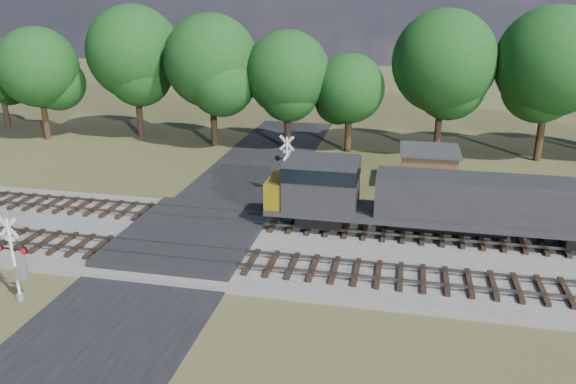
# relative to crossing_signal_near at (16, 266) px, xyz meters

# --- Properties ---
(ground) EXTENTS (160.00, 160.00, 0.00)m
(ground) POSITION_rel_crossing_signal_near_xyz_m (4.90, 6.82, -1.61)
(ground) COLOR #464625
(ground) RESTS_ON ground
(ballast_bed) EXTENTS (140.00, 10.00, 0.30)m
(ballast_bed) POSITION_rel_crossing_signal_near_xyz_m (14.90, 7.32, -1.46)
(ballast_bed) COLOR gray
(ballast_bed) RESTS_ON ground
(road) EXTENTS (7.00, 60.00, 0.08)m
(road) POSITION_rel_crossing_signal_near_xyz_m (4.90, 6.82, -1.57)
(road) COLOR black
(road) RESTS_ON ground
(crossing_panel) EXTENTS (7.00, 9.00, 0.62)m
(crossing_panel) POSITION_rel_crossing_signal_near_xyz_m (4.90, 7.32, -1.30)
(crossing_panel) COLOR #262628
(crossing_panel) RESTS_ON ground
(track_near) EXTENTS (140.00, 2.60, 0.33)m
(track_near) POSITION_rel_crossing_signal_near_xyz_m (8.02, 4.82, -1.20)
(track_near) COLOR black
(track_near) RESTS_ON ballast_bed
(track_far) EXTENTS (140.00, 2.60, 0.33)m
(track_far) POSITION_rel_crossing_signal_near_xyz_m (8.02, 9.82, -1.20)
(track_far) COLOR black
(track_far) RESTS_ON ballast_bed
(crossing_signal_near) EXTENTS (1.57, 0.34, 3.88)m
(crossing_signal_near) POSITION_rel_crossing_signal_near_xyz_m (0.00, 0.00, 0.00)
(crossing_signal_near) COLOR silver
(crossing_signal_near) RESTS_ON ground
(crossing_signal_far) EXTENTS (1.63, 0.40, 4.07)m
(crossing_signal_far) POSITION_rel_crossing_signal_near_xyz_m (8.33, 15.20, 0.08)
(crossing_signal_far) COLOR silver
(crossing_signal_far) RESTS_ON ground
(equipment_shed) EXTENTS (3.96, 3.96, 2.67)m
(equipment_shed) POSITION_rel_crossing_signal_near_xyz_m (17.36, 19.05, -0.26)
(equipment_shed) COLOR #4C3520
(equipment_shed) RESTS_ON ground
(treeline) EXTENTS (79.61, 10.58, 11.78)m
(treeline) POSITION_rel_crossing_signal_near_xyz_m (14.42, 27.34, 5.38)
(treeline) COLOR black
(treeline) RESTS_ON ground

